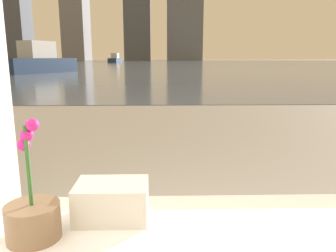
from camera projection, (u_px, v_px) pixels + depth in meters
The scene contains 7 objects.
potted_orchid at pixel (33, 216), 0.94m from camera, with size 0.15×0.15×0.35m.
towel_stack at pixel (112, 201), 1.07m from camera, with size 0.23×0.16×0.12m.
harbor_water at pixel (160, 63), 60.99m from camera, with size 180.00×110.00×0.01m.
harbor_boat_0 at pixel (38, 62), 21.96m from camera, with size 4.21×5.83×2.09m.
harbor_boat_3 at pixel (25, 61), 52.17m from camera, with size 2.53×3.56×1.27m.
harbor_boat_4 at pixel (115, 59), 65.52m from camera, with size 2.34×5.18×1.88m.
harbor_boat_5 at pixel (22, 61), 62.97m from camera, with size 2.40×3.38×1.21m.
Camera 1 is at (-0.17, -0.12, 1.03)m, focal length 35.00 mm.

